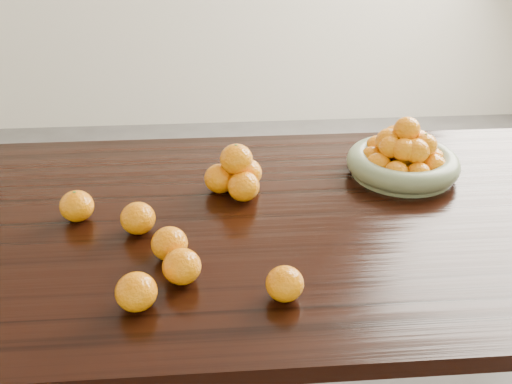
{
  "coord_description": "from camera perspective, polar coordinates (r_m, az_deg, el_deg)",
  "views": [
    {
      "loc": [
        -0.09,
        -1.2,
        1.48
      ],
      "look_at": [
        -0.0,
        -0.02,
        0.83
      ],
      "focal_mm": 40.0,
      "sensor_mm": 36.0,
      "label": 1
    }
  ],
  "objects": [
    {
      "name": "loose_orange_5",
      "position": [
        1.13,
        -11.88,
        -9.74
      ],
      "size": [
        0.08,
        0.08,
        0.08
      ],
      "primitive_type": "ellipsoid",
      "color": "orange",
      "rests_on": "dining_table"
    },
    {
      "name": "dining_table",
      "position": [
        1.45,
        0.0,
        -5.48
      ],
      "size": [
        2.0,
        1.0,
        0.75
      ],
      "color": "black",
      "rests_on": "ground"
    },
    {
      "name": "loose_orange_3",
      "position": [
        1.35,
        -11.72,
        -2.59
      ],
      "size": [
        0.08,
        0.08,
        0.08
      ],
      "primitive_type": "ellipsoid",
      "color": "orange",
      "rests_on": "dining_table"
    },
    {
      "name": "loose_orange_1",
      "position": [
        1.25,
        -8.64,
        -5.13
      ],
      "size": [
        0.08,
        0.08,
        0.07
      ],
      "primitive_type": "ellipsoid",
      "color": "orange",
      "rests_on": "dining_table"
    },
    {
      "name": "orange_pyramid",
      "position": [
        1.49,
        -1.95,
        1.83
      ],
      "size": [
        0.16,
        0.16,
        0.14
      ],
      "rotation": [
        0.0,
        0.0,
        0.36
      ],
      "color": "orange",
      "rests_on": "dining_table"
    },
    {
      "name": "loose_orange_2",
      "position": [
        1.13,
        2.89,
        -9.15
      ],
      "size": [
        0.08,
        0.08,
        0.07
      ],
      "primitive_type": "ellipsoid",
      "color": "orange",
      "rests_on": "dining_table"
    },
    {
      "name": "loose_orange_0",
      "position": [
        1.44,
        -17.48,
        -1.34
      ],
      "size": [
        0.08,
        0.08,
        0.08
      ],
      "primitive_type": "ellipsoid",
      "color": "orange",
      "rests_on": "dining_table"
    },
    {
      "name": "loose_orange_4",
      "position": [
        1.18,
        -7.44,
        -7.39
      ],
      "size": [
        0.08,
        0.08,
        0.07
      ],
      "primitive_type": "ellipsoid",
      "color": "orange",
      "rests_on": "dining_table"
    },
    {
      "name": "fruit_bowl",
      "position": [
        1.64,
        14.48,
        3.35
      ],
      "size": [
        0.31,
        0.31,
        0.17
      ],
      "rotation": [
        0.0,
        0.0,
        -0.15
      ],
      "color": "#6A7354",
      "rests_on": "dining_table"
    }
  ]
}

